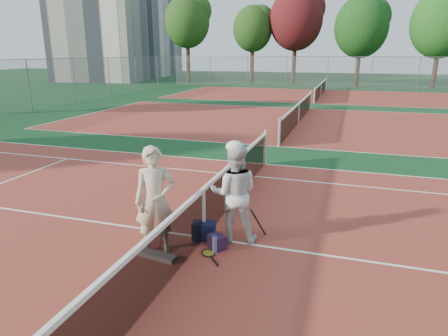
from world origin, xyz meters
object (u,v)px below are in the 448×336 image
(net_main, at_px, (204,213))
(sports_bag_navy, at_px, (204,231))
(apartment_block, at_px, (123,20))
(player_a, at_px, (155,200))
(racket_red, at_px, (166,233))
(racket_spare, at_px, (208,253))
(water_bottle, at_px, (215,245))
(player_b, at_px, (234,193))
(sports_bag_purple, at_px, (217,242))
(racket_black_held, at_px, (254,222))

(net_main, distance_m, sports_bag_navy, 0.34)
(apartment_block, height_order, player_a, apartment_block)
(racket_red, xyz_separation_m, racket_spare, (0.80, 0.02, -0.27))
(player_a, xyz_separation_m, water_bottle, (1.01, 0.23, -0.81))
(player_b, relative_size, water_bottle, 6.18)
(apartment_block, xyz_separation_m, water_bottle, (28.39, -44.50, -7.35))
(apartment_block, xyz_separation_m, racket_spare, (28.29, -44.57, -7.49))
(racket_spare, relative_size, sports_bag_purple, 1.88)
(player_a, height_order, player_b, player_a)
(racket_black_held, relative_size, sports_bag_purple, 1.70)
(racket_spare, relative_size, sports_bag_navy, 1.41)
(racket_spare, xyz_separation_m, sports_bag_navy, (-0.28, 0.54, 0.15))
(sports_bag_navy, bearing_deg, sports_bag_purple, -38.40)
(net_main, height_order, apartment_block, apartment_block)
(racket_black_held, relative_size, water_bottle, 1.80)
(player_a, height_order, racket_red, player_a)
(racket_red, relative_size, water_bottle, 1.93)
(racket_black_held, distance_m, sports_bag_navy, 0.98)
(net_main, distance_m, racket_spare, 0.81)
(racket_black_held, distance_m, racket_spare, 1.17)
(net_main, relative_size, racket_red, 18.97)
(racket_black_held, height_order, sports_bag_purple, racket_black_held)
(racket_black_held, bearing_deg, racket_red, 12.97)
(sports_bag_navy, bearing_deg, apartment_block, 122.46)
(sports_bag_purple, bearing_deg, racket_red, -162.93)
(sports_bag_navy, xyz_separation_m, water_bottle, (0.37, -0.46, -0.02))
(racket_red, xyz_separation_m, water_bottle, (0.90, 0.10, -0.14))
(apartment_block, distance_m, water_bottle, 53.29)
(racket_black_held, relative_size, racket_spare, 0.90)
(racket_red, height_order, water_bottle, racket_red)
(sports_bag_purple, bearing_deg, net_main, 139.10)
(racket_black_held, bearing_deg, player_b, 18.03)
(apartment_block, xyz_separation_m, sports_bag_navy, (28.01, -44.04, -7.33))
(player_b, xyz_separation_m, sports_bag_purple, (-0.19, -0.45, -0.80))
(player_a, xyz_separation_m, racket_red, (0.11, 0.14, -0.67))
(water_bottle, bearing_deg, racket_black_held, 61.13)
(apartment_block, bearing_deg, player_b, -56.94)
(racket_spare, bearing_deg, sports_bag_purple, -58.75)
(player_a, relative_size, racket_red, 3.31)
(racket_black_held, bearing_deg, player_a, 14.43)
(racket_spare, distance_m, water_bottle, 0.18)
(player_b, xyz_separation_m, sports_bag_navy, (-0.55, -0.16, -0.76))
(sports_bag_purple, bearing_deg, player_b, 67.09)
(racket_black_held, bearing_deg, apartment_block, -78.99)
(racket_red, relative_size, sports_bag_purple, 1.82)
(player_b, height_order, racket_black_held, player_b)
(racket_red, relative_size, racket_black_held, 1.07)
(net_main, relative_size, water_bottle, 36.60)
(sports_bag_purple, bearing_deg, player_a, -157.69)
(sports_bag_navy, distance_m, water_bottle, 0.59)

